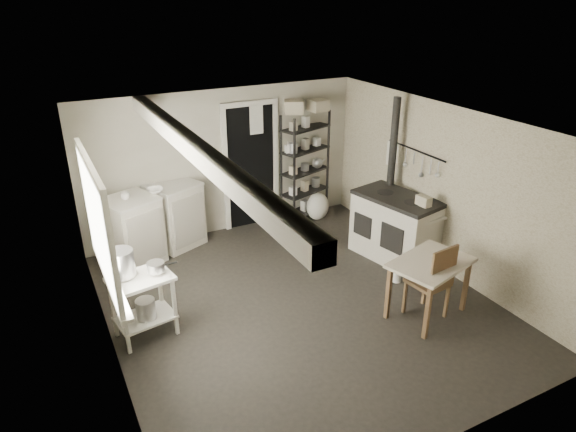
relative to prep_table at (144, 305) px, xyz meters
name	(u,v)px	position (x,y,z in m)	size (l,w,h in m)	color
floor	(299,303)	(1.86, -0.24, -0.40)	(5.00, 5.00, 0.00)	black
ceiling	(301,126)	(1.86, -0.24, 1.90)	(5.00, 5.00, 0.00)	beige
wall_back	(224,162)	(1.86, 2.26, 0.75)	(4.50, 0.02, 2.30)	#AFA995
wall_front	(451,340)	(1.86, -2.74, 0.75)	(4.50, 0.02, 2.30)	#AFA995
wall_left	(102,265)	(-0.39, -0.24, 0.75)	(0.02, 5.00, 2.30)	#AFA995
wall_right	(444,190)	(4.11, -0.24, 0.75)	(0.02, 5.00, 2.30)	#AFA995
window	(96,225)	(-0.36, -0.04, 1.10)	(0.12, 1.76, 1.28)	silver
doorway	(251,168)	(2.31, 2.23, 0.60)	(0.96, 0.10, 2.08)	silver
ceiling_beam	(195,149)	(0.66, -0.24, 1.80)	(0.18, 5.00, 0.18)	silver
wallpaper_panel	(444,190)	(4.10, -0.24, 0.75)	(0.01, 5.00, 2.30)	beige
utensil_rail	(415,151)	(4.05, 0.36, 1.15)	(0.06, 1.20, 0.44)	silver
prep_table	(144,305)	(0.00, 0.00, 0.00)	(0.67, 0.48, 0.76)	silver
stockpot	(121,263)	(-0.16, 0.10, 0.54)	(0.28, 0.28, 0.30)	silver
saucepan	(156,267)	(0.19, 0.00, 0.45)	(0.19, 0.19, 0.11)	silver
bucket	(146,309)	(0.01, -0.06, -0.02)	(0.22, 0.22, 0.24)	silver
base_cabinets	(155,225)	(0.62, 1.94, 0.06)	(1.52, 0.65, 1.00)	beige
mixing_bowl	(156,195)	(0.66, 1.85, 0.56)	(0.31, 0.31, 0.08)	white
counter_cup	(126,202)	(0.23, 1.78, 0.57)	(0.12, 0.12, 0.10)	white
shelf_rack	(305,165)	(3.22, 2.06, 0.55)	(0.87, 0.34, 1.84)	black
shelf_jar	(288,145)	(2.88, 2.02, 0.97)	(0.08, 0.09, 0.19)	white
storage_box_a	(294,102)	(3.03, 2.11, 1.61)	(0.30, 0.26, 0.21)	beige
storage_box_b	(318,101)	(3.46, 2.08, 1.59)	(0.28, 0.26, 0.18)	beige
stove	(395,230)	(3.70, 0.20, 0.04)	(0.68, 1.23, 0.96)	beige
stovepipe	(393,144)	(3.89, 0.64, 1.19)	(0.11, 0.11, 1.44)	black
side_ledge	(423,242)	(3.81, -0.27, 0.03)	(0.53, 0.28, 0.81)	silver
oats_box	(423,203)	(3.79, -0.22, 0.61)	(0.12, 0.20, 0.30)	beige
work_table	(428,287)	(3.14, -1.15, -0.02)	(0.96, 0.68, 0.73)	beige
table_cup	(451,257)	(3.32, -1.27, 0.41)	(0.10, 0.10, 0.10)	white
chair	(428,281)	(3.11, -1.16, 0.08)	(0.41, 0.43, 1.00)	brown
flour_sack	(318,206)	(3.38, 1.88, -0.16)	(0.40, 0.34, 0.48)	silver
floor_crock	(397,276)	(3.30, -0.38, -0.33)	(0.13, 0.13, 0.16)	white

